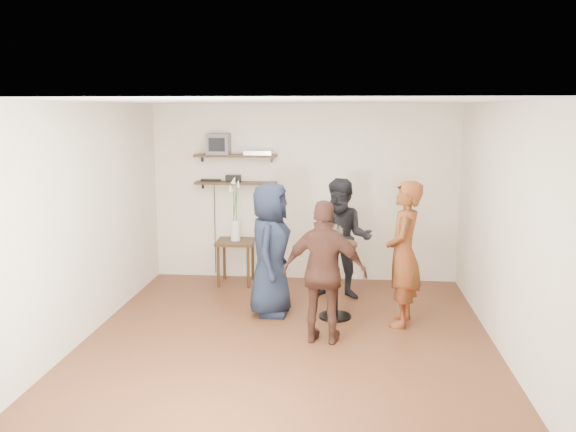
{
  "coord_description": "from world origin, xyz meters",
  "views": [
    {
      "loc": [
        0.61,
        -6.41,
        2.52
      ],
      "look_at": [
        -0.04,
        0.4,
        1.32
      ],
      "focal_mm": 38.0,
      "sensor_mm": 36.0,
      "label": 1
    }
  ],
  "objects_px": {
    "person_brown": "(325,272)",
    "dvd_deck": "(258,153)",
    "person_dark": "(343,239)",
    "person_navy": "(270,249)",
    "side_table": "(236,248)",
    "crt_monitor": "(219,144)",
    "person_plaid": "(404,254)",
    "drinks_table": "(336,270)",
    "radio": "(233,178)"
  },
  "relations": [
    {
      "from": "crt_monitor",
      "to": "radio",
      "type": "height_order",
      "value": "crt_monitor"
    },
    {
      "from": "radio",
      "to": "dvd_deck",
      "type": "bearing_deg",
      "value": 0.0
    },
    {
      "from": "person_dark",
      "to": "person_brown",
      "type": "relative_size",
      "value": 1.03
    },
    {
      "from": "dvd_deck",
      "to": "person_brown",
      "type": "relative_size",
      "value": 0.25
    },
    {
      "from": "radio",
      "to": "person_plaid",
      "type": "xyz_separation_m",
      "value": [
        2.33,
        -1.77,
        -0.66
      ]
    },
    {
      "from": "drinks_table",
      "to": "person_dark",
      "type": "relative_size",
      "value": 0.58
    },
    {
      "from": "crt_monitor",
      "to": "drinks_table",
      "type": "relative_size",
      "value": 0.34
    },
    {
      "from": "crt_monitor",
      "to": "person_plaid",
      "type": "height_order",
      "value": "crt_monitor"
    },
    {
      "from": "person_dark",
      "to": "drinks_table",
      "type": "bearing_deg",
      "value": -90.0
    },
    {
      "from": "dvd_deck",
      "to": "side_table",
      "type": "distance_m",
      "value": 1.42
    },
    {
      "from": "side_table",
      "to": "radio",
      "type": "bearing_deg",
      "value": 104.64
    },
    {
      "from": "side_table",
      "to": "person_navy",
      "type": "height_order",
      "value": "person_navy"
    },
    {
      "from": "person_dark",
      "to": "person_plaid",
      "type": "bearing_deg",
      "value": -47.79
    },
    {
      "from": "dvd_deck",
      "to": "side_table",
      "type": "bearing_deg",
      "value": -138.72
    },
    {
      "from": "crt_monitor",
      "to": "person_dark",
      "type": "xyz_separation_m",
      "value": [
        1.83,
        -0.81,
        -1.21
      ]
    },
    {
      "from": "person_plaid",
      "to": "person_brown",
      "type": "height_order",
      "value": "person_plaid"
    },
    {
      "from": "side_table",
      "to": "person_plaid",
      "type": "distance_m",
      "value": 2.74
    },
    {
      "from": "dvd_deck",
      "to": "drinks_table",
      "type": "bearing_deg",
      "value": -54.2
    },
    {
      "from": "crt_monitor",
      "to": "person_dark",
      "type": "bearing_deg",
      "value": -24.02
    },
    {
      "from": "side_table",
      "to": "crt_monitor",
      "type": "bearing_deg",
      "value": 135.62
    },
    {
      "from": "drinks_table",
      "to": "person_plaid",
      "type": "bearing_deg",
      "value": -11.26
    },
    {
      "from": "drinks_table",
      "to": "person_dark",
      "type": "bearing_deg",
      "value": 84.33
    },
    {
      "from": "dvd_deck",
      "to": "side_table",
      "type": "height_order",
      "value": "dvd_deck"
    },
    {
      "from": "dvd_deck",
      "to": "person_dark",
      "type": "xyz_separation_m",
      "value": [
        1.25,
        -0.81,
        -1.09
      ]
    },
    {
      "from": "person_brown",
      "to": "dvd_deck",
      "type": "bearing_deg",
      "value": -58.75
    },
    {
      "from": "person_brown",
      "to": "person_plaid",
      "type": "bearing_deg",
      "value": -136.84
    },
    {
      "from": "drinks_table",
      "to": "person_navy",
      "type": "bearing_deg",
      "value": 175.18
    },
    {
      "from": "radio",
      "to": "drinks_table",
      "type": "bearing_deg",
      "value": -46.36
    },
    {
      "from": "dvd_deck",
      "to": "person_navy",
      "type": "distance_m",
      "value": 1.92
    },
    {
      "from": "side_table",
      "to": "person_navy",
      "type": "distance_m",
      "value": 1.47
    },
    {
      "from": "dvd_deck",
      "to": "person_navy",
      "type": "xyz_separation_m",
      "value": [
        0.36,
        -1.55,
        -1.07
      ]
    },
    {
      "from": "radio",
      "to": "side_table",
      "type": "relative_size",
      "value": 0.34
    },
    {
      "from": "person_plaid",
      "to": "person_dark",
      "type": "height_order",
      "value": "person_plaid"
    },
    {
      "from": "radio",
      "to": "person_plaid",
      "type": "height_order",
      "value": "person_plaid"
    },
    {
      "from": "person_plaid",
      "to": "side_table",
      "type": "bearing_deg",
      "value": -112.38
    },
    {
      "from": "crt_monitor",
      "to": "radio",
      "type": "distance_m",
      "value": 0.54
    },
    {
      "from": "crt_monitor",
      "to": "person_navy",
      "type": "distance_m",
      "value": 2.17
    },
    {
      "from": "drinks_table",
      "to": "person_plaid",
      "type": "height_order",
      "value": "person_plaid"
    },
    {
      "from": "person_dark",
      "to": "person_navy",
      "type": "distance_m",
      "value": 1.15
    },
    {
      "from": "dvd_deck",
      "to": "radio",
      "type": "distance_m",
      "value": 0.53
    },
    {
      "from": "dvd_deck",
      "to": "person_plaid",
      "type": "bearing_deg",
      "value": -42.19
    },
    {
      "from": "person_plaid",
      "to": "person_dark",
      "type": "bearing_deg",
      "value": -132.21
    },
    {
      "from": "crt_monitor",
      "to": "radio",
      "type": "xyz_separation_m",
      "value": [
        0.2,
        0.0,
        -0.5
      ]
    },
    {
      "from": "person_navy",
      "to": "person_dark",
      "type": "bearing_deg",
      "value": -45.43
    },
    {
      "from": "person_navy",
      "to": "person_brown",
      "type": "bearing_deg",
      "value": -136.38
    },
    {
      "from": "dvd_deck",
      "to": "radio",
      "type": "relative_size",
      "value": 1.82
    },
    {
      "from": "crt_monitor",
      "to": "dvd_deck",
      "type": "height_order",
      "value": "crt_monitor"
    },
    {
      "from": "person_plaid",
      "to": "crt_monitor",
      "type": "bearing_deg",
      "value": -113.7
    },
    {
      "from": "dvd_deck",
      "to": "drinks_table",
      "type": "xyz_separation_m",
      "value": [
        1.17,
        -1.62,
        -1.29
      ]
    },
    {
      "from": "dvd_deck",
      "to": "person_dark",
      "type": "relative_size",
      "value": 0.25
    }
  ]
}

